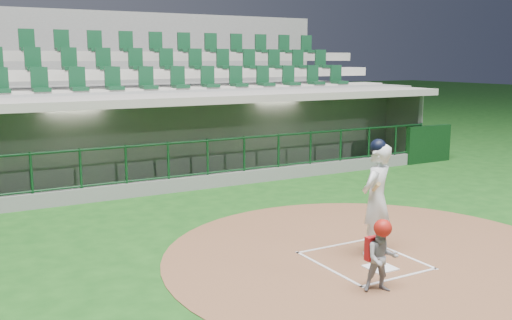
# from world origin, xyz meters

# --- Properties ---
(ground) EXTENTS (120.00, 120.00, 0.00)m
(ground) POSITION_xyz_m (0.00, 0.00, 0.00)
(ground) COLOR #144313
(ground) RESTS_ON ground
(dirt_circle) EXTENTS (7.20, 7.20, 0.01)m
(dirt_circle) POSITION_xyz_m (0.30, -0.20, 0.01)
(dirt_circle) COLOR brown
(dirt_circle) RESTS_ON ground
(home_plate) EXTENTS (0.43, 0.43, 0.02)m
(home_plate) POSITION_xyz_m (0.00, -0.70, 0.02)
(home_plate) COLOR white
(home_plate) RESTS_ON dirt_circle
(batter_box_chalk) EXTENTS (1.55, 1.80, 0.01)m
(batter_box_chalk) POSITION_xyz_m (0.00, -0.30, 0.02)
(batter_box_chalk) COLOR silver
(batter_box_chalk) RESTS_ON ground
(dugout_structure) EXTENTS (16.40, 3.70, 3.00)m
(dugout_structure) POSITION_xyz_m (0.18, 7.83, 0.96)
(dugout_structure) COLOR slate
(dugout_structure) RESTS_ON ground
(seating_deck) EXTENTS (17.00, 6.72, 5.15)m
(seating_deck) POSITION_xyz_m (0.00, 10.91, 1.42)
(seating_deck) COLOR gray
(seating_deck) RESTS_ON ground
(batter) EXTENTS (0.95, 0.99, 1.99)m
(batter) POSITION_xyz_m (0.39, -0.10, 1.00)
(batter) COLOR white
(batter) RESTS_ON dirt_circle
(catcher) EXTENTS (0.60, 0.54, 1.07)m
(catcher) POSITION_xyz_m (-0.61, -1.39, 0.55)
(catcher) COLOR gray
(catcher) RESTS_ON dirt_circle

